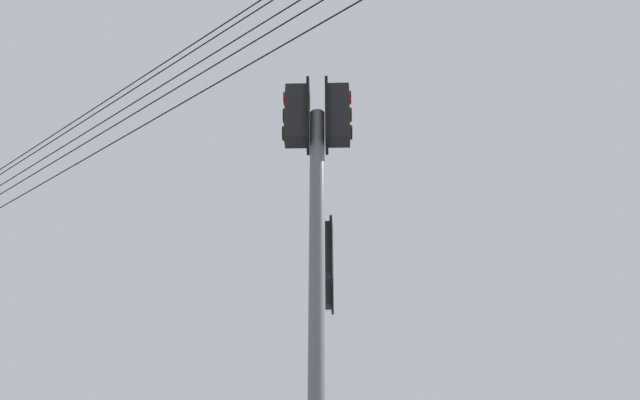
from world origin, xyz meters
name	(u,v)px	position (x,y,z in m)	size (l,w,h in m)	color
signal_mast_assembly	(320,246)	(-1.56, 0.07, 5.16)	(4.92, 3.66, 7.17)	slate
overhead_wire_span	(260,26)	(-0.68, -0.55, 9.13)	(1.23, 28.16, 1.92)	black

